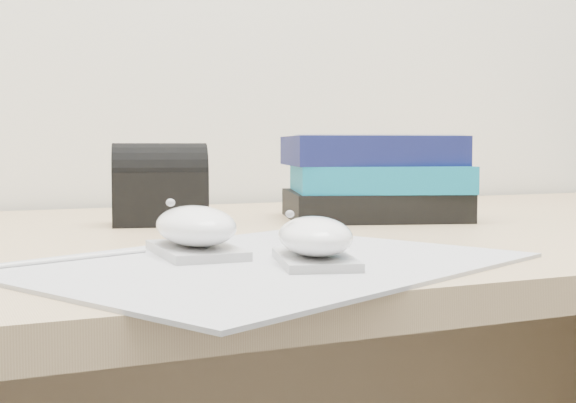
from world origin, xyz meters
name	(u,v)px	position (x,y,z in m)	size (l,w,h in m)	color
desk	(304,403)	(0.00, 1.64, 0.50)	(1.60, 0.80, 0.73)	tan
mousepad	(263,263)	(-0.19, 1.33, 0.73)	(0.39, 0.30, 0.00)	gray
mouse_rear	(196,230)	(-0.23, 1.39, 0.75)	(0.07, 0.12, 0.05)	#B0B0B3
mouse_front	(315,240)	(-0.16, 1.29, 0.75)	(0.08, 0.12, 0.04)	#A6A6A8
usb_cable	(10,265)	(-0.38, 1.37, 0.73)	(0.00, 0.00, 0.25)	white
book_stack	(374,178)	(0.10, 1.65, 0.78)	(0.27, 0.24, 0.11)	black
pouch	(160,186)	(-0.18, 1.69, 0.78)	(0.13, 0.10, 0.10)	black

